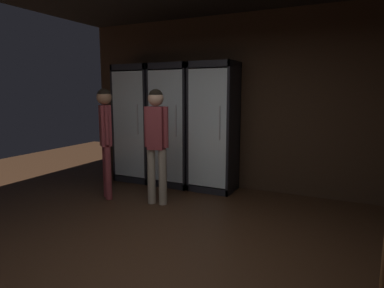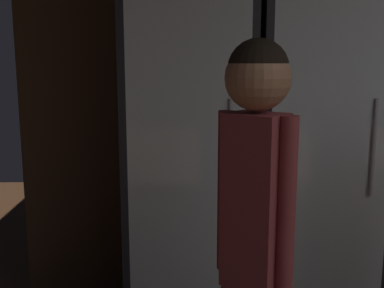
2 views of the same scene
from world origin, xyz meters
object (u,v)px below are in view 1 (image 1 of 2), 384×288
(cooler_left, at_px, (175,127))
(shopper_near, at_px, (105,129))
(shopper_far, at_px, (156,135))
(cooler_center, at_px, (215,129))
(cooler_far_left, at_px, (139,125))

(cooler_left, distance_m, shopper_near, 1.26)
(shopper_near, height_order, shopper_far, shopper_near)
(shopper_near, bearing_deg, shopper_far, 6.86)
(cooler_center, relative_size, shopper_far, 1.26)
(cooler_far_left, xyz_separation_m, shopper_far, (1.02, -1.04, -0.01))
(cooler_far_left, xyz_separation_m, cooler_left, (0.73, 0.00, 0.00))
(cooler_left, bearing_deg, shopper_far, -74.75)
(cooler_left, xyz_separation_m, shopper_near, (-0.53, -1.14, 0.04))
(shopper_far, bearing_deg, shopper_near, -173.14)
(cooler_center, relative_size, shopper_near, 1.25)
(cooler_far_left, height_order, cooler_center, same)
(cooler_left, distance_m, cooler_center, 0.73)
(cooler_left, xyz_separation_m, cooler_center, (0.73, 0.00, 0.00))
(cooler_center, height_order, shopper_far, cooler_center)
(cooler_left, height_order, shopper_far, cooler_left)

